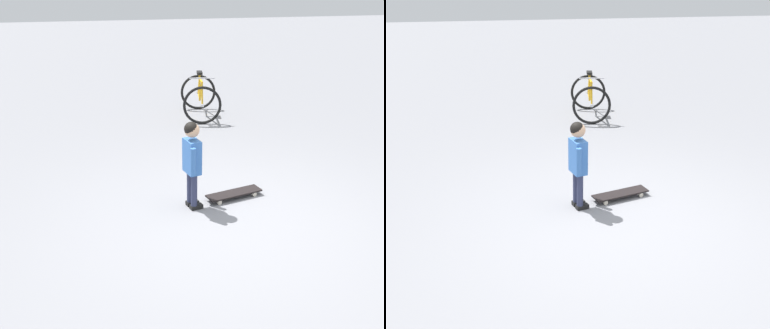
# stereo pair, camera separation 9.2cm
# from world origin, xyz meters

# --- Properties ---
(ground_plane) EXTENTS (50.00, 50.00, 0.00)m
(ground_plane) POSITION_xyz_m (0.00, 0.00, 0.00)
(ground_plane) COLOR gray
(child_person) EXTENTS (0.22, 0.40, 1.06)m
(child_person) POSITION_xyz_m (0.40, -0.53, 0.66)
(child_person) COLOR #2D3351
(child_person) RESTS_ON ground
(skateboard) EXTENTS (0.74, 0.36, 0.07)m
(skateboard) POSITION_xyz_m (-0.16, -0.66, 0.06)
(skateboard) COLOR black
(skateboard) RESTS_ON ground
(bicycle_near) EXTENTS (0.87, 1.17, 0.85)m
(bicycle_near) POSITION_xyz_m (-0.56, -4.20, 0.38)
(bicycle_near) COLOR black
(bicycle_near) RESTS_ON ground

